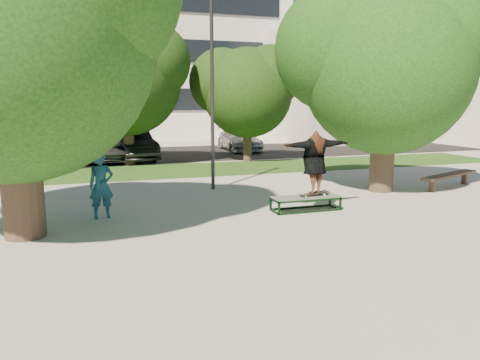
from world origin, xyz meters
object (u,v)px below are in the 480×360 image
object	(u,v)px
lamppost	(212,91)
bystander	(101,186)
car_dark	(131,144)
car_silver_b	(239,139)
tree_right	(383,60)
grind_box	(306,203)
bench	(450,176)
car_grey	(107,145)
tree_left	(4,19)

from	to	relation	value
lamppost	bystander	world-z (taller)	lamppost
car_dark	car_silver_b	size ratio (longest dim) A/B	1.03
tree_right	grind_box	bearing A→B (deg)	-152.57
bystander	bench	distance (m)	11.11
car_grey	tree_right	bearing A→B (deg)	-52.85
car_dark	car_silver_b	distance (m)	7.02
bench	car_dark	distance (m)	14.37
car_dark	car_silver_b	xyz separation A→B (m)	(6.47, 2.72, -0.11)
lamppost	bench	distance (m)	8.30
car_silver_b	bench	bearing A→B (deg)	-76.14
tree_left	bench	bearing A→B (deg)	7.42
tree_left	car_silver_b	xyz separation A→B (m)	(10.05, 15.41, -3.77)
lamppost	car_dark	bearing A→B (deg)	101.02
car_grey	grind_box	bearing A→B (deg)	-69.29
tree_left	car_grey	xyz separation A→B (m)	(2.46, 12.98, -3.68)
tree_left	grind_box	distance (m)	8.01
tree_left	grind_box	world-z (taller)	tree_left
bystander	car_dark	xyz separation A→B (m)	(1.88, 11.61, -0.04)
tree_left	grind_box	bearing A→B (deg)	1.83
tree_right	car_grey	size ratio (longest dim) A/B	1.22
bystander	lamppost	bearing A→B (deg)	31.31
lamppost	car_grey	distance (m)	9.80
car_dark	tree_right	bearing A→B (deg)	-66.34
bench	car_grey	bearing A→B (deg)	110.51
tree_left	bystander	world-z (taller)	tree_left
bench	car_dark	xyz separation A→B (m)	(-9.21, 11.02, 0.37)
bystander	car_dark	size ratio (longest dim) A/B	0.35
grind_box	car_grey	xyz separation A→B (m)	(-4.33, 12.76, 0.55)
tree_right	car_grey	xyz separation A→B (m)	(-7.75, 10.99, -3.35)
grind_box	car_silver_b	size ratio (longest dim) A/B	0.40
tree_left	lamppost	xyz separation A→B (m)	(5.29, 3.91, -1.27)
grind_box	car_silver_b	bearing A→B (deg)	77.88
tree_right	car_dark	world-z (taller)	tree_right
grind_box	bystander	size ratio (longest dim) A/B	1.11
tree_left	lamppost	bearing A→B (deg)	36.42
lamppost	car_silver_b	distance (m)	12.69
tree_right	car_dark	bearing A→B (deg)	121.78
tree_left	lamppost	size ratio (longest dim) A/B	1.16
lamppost	car_silver_b	size ratio (longest dim) A/B	1.36
tree_left	bench	size ratio (longest dim) A/B	2.37
bystander	car_dark	bearing A→B (deg)	73.85
lamppost	car_grey	xyz separation A→B (m)	(-2.83, 9.07, -2.41)
tree_right	car_grey	world-z (taller)	tree_right
bench	car_grey	distance (m)	15.32
bench	car_grey	size ratio (longest dim) A/B	0.56
lamppost	car_silver_b	bearing A→B (deg)	67.51
grind_box	bystander	distance (m)	5.19
grind_box	bench	bearing A→B (deg)	13.57
bench	car_dark	size ratio (longest dim) A/B	0.65
tree_right	bench	distance (m)	4.52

